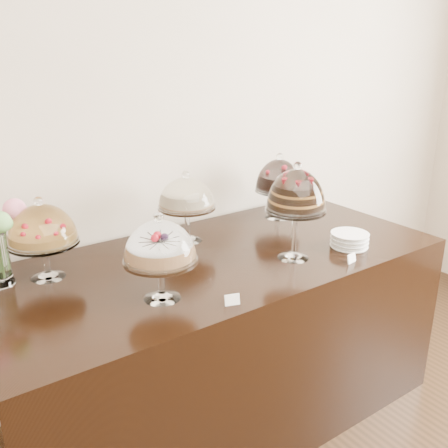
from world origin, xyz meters
TOP-DOWN VIEW (x-y plane):
  - wall_back at (0.00, 3.00)m, footprint 5.00×0.04m
  - display_counter at (-0.09, 2.45)m, footprint 2.20×1.00m
  - cake_stand_sugar_sponge at (-0.51, 2.24)m, footprint 0.29×0.29m
  - cake_stand_choco_layer at (0.20, 2.23)m, footprint 0.28×0.28m
  - cake_stand_cheesecake at (-0.10, 2.72)m, footprint 0.29×0.29m
  - cake_stand_dark_choco at (0.53, 2.73)m, footprint 0.28×0.28m
  - cake_stand_fruit_tart at (-0.82, 2.69)m, footprint 0.30×0.30m
  - plate_stack at (0.52, 2.17)m, footprint 0.18×0.18m
  - price_card_left at (-0.31, 2.03)m, footprint 0.06×0.03m
  - price_card_right at (0.38, 2.04)m, footprint 0.06×0.02m

SIDE VIEW (x-z plane):
  - display_counter at x=-0.09m, z-range 0.00..0.90m
  - price_card_left at x=-0.31m, z-range 0.90..0.94m
  - price_card_right at x=0.38m, z-range 0.90..0.94m
  - plate_stack at x=0.52m, z-range 0.90..0.97m
  - cake_stand_sugar_sponge at x=-0.51m, z-range 0.94..1.30m
  - cake_stand_fruit_tart at x=-0.82m, z-range 0.94..1.31m
  - cake_stand_dark_choco at x=0.53m, z-range 0.94..1.33m
  - cake_stand_cheesecake at x=-0.10m, z-range 0.95..1.32m
  - cake_stand_choco_layer at x=0.20m, z-range 0.98..1.45m
  - wall_back at x=0.00m, z-range 0.00..3.00m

